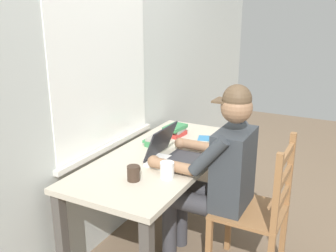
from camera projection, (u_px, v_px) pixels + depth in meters
ground_plane at (163, 241)px, 2.84m from camera, size 8.00×8.00×0.00m
back_wall at (109, 65)px, 2.64m from camera, size 6.00×0.08×2.60m
desk at (163, 166)px, 2.66m from camera, size 1.54×0.69×0.70m
seated_person at (217, 170)px, 2.41m from camera, size 0.50×0.60×1.25m
wooden_chair at (258, 212)px, 2.35m from camera, size 0.42×0.42×0.95m
laptop at (173, 153)px, 2.52m from camera, size 0.33×0.31×0.22m
computer_mouse at (199, 146)px, 2.74m from camera, size 0.06×0.10×0.03m
coffee_mug_white at (167, 170)px, 2.26m from camera, size 0.12×0.09×0.10m
coffee_mug_dark at (134, 173)px, 2.23m from camera, size 0.11×0.08×0.09m
book_stack_main at (156, 141)px, 2.79m from camera, size 0.16×0.15×0.07m
book_stack_side at (175, 130)px, 3.02m from camera, size 0.20×0.15×0.08m
paper_pile_near_laptop at (161, 161)px, 2.49m from camera, size 0.22×0.16×0.02m
paper_pile_back_corner at (167, 164)px, 2.46m from camera, size 0.25×0.23×0.01m
landscape_photo_print at (204, 138)px, 2.96m from camera, size 0.15×0.12×0.00m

